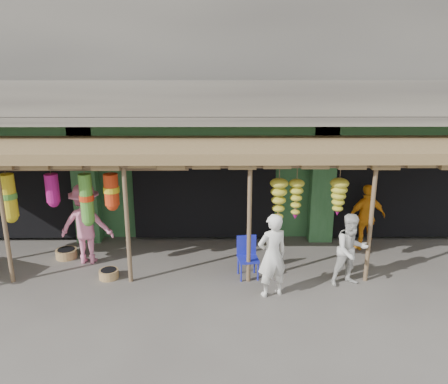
{
  "coord_description": "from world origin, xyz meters",
  "views": [
    {
      "loc": [
        0.41,
        -8.6,
        4.41
      ],
      "look_at": [
        0.49,
        1.0,
        1.62
      ],
      "focal_mm": 35.0,
      "sensor_mm": 36.0,
      "label": 1
    }
  ],
  "objects_px": {
    "person_vendor": "(366,217)",
    "person_shopper": "(86,224)",
    "person_front": "(272,255)",
    "person_right": "(351,250)",
    "blue_chair": "(247,254)"
  },
  "relations": [
    {
      "from": "person_vendor",
      "to": "person_shopper",
      "type": "distance_m",
      "value": 6.7
    },
    {
      "from": "person_vendor",
      "to": "person_shopper",
      "type": "xyz_separation_m",
      "value": [
        -6.66,
        -0.71,
        0.11
      ]
    },
    {
      "from": "person_front",
      "to": "person_vendor",
      "type": "xyz_separation_m",
      "value": [
        2.58,
        2.28,
        -0.02
      ]
    },
    {
      "from": "person_right",
      "to": "person_vendor",
      "type": "height_order",
      "value": "person_vendor"
    },
    {
      "from": "person_right",
      "to": "person_shopper",
      "type": "bearing_deg",
      "value": 154.7
    },
    {
      "from": "person_shopper",
      "to": "person_right",
      "type": "bearing_deg",
      "value": 171.39
    },
    {
      "from": "person_front",
      "to": "person_right",
      "type": "distance_m",
      "value": 1.72
    },
    {
      "from": "person_front",
      "to": "person_right",
      "type": "bearing_deg",
      "value": 173.23
    },
    {
      "from": "person_front",
      "to": "person_shopper",
      "type": "height_order",
      "value": "person_shopper"
    },
    {
      "from": "blue_chair",
      "to": "person_front",
      "type": "height_order",
      "value": "person_front"
    },
    {
      "from": "blue_chair",
      "to": "person_shopper",
      "type": "relative_size",
      "value": 0.48
    },
    {
      "from": "blue_chair",
      "to": "person_right",
      "type": "bearing_deg",
      "value": -19.14
    },
    {
      "from": "person_front",
      "to": "person_shopper",
      "type": "relative_size",
      "value": 0.91
    },
    {
      "from": "person_front",
      "to": "person_shopper",
      "type": "xyz_separation_m",
      "value": [
        -4.08,
        1.57,
        0.08
      ]
    },
    {
      "from": "person_front",
      "to": "person_right",
      "type": "height_order",
      "value": "person_front"
    }
  ]
}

